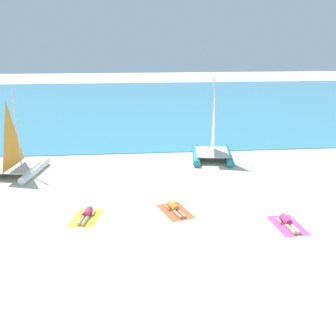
# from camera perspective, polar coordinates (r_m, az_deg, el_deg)

# --- Properties ---
(ground_plane) EXTENTS (120.00, 120.00, 0.00)m
(ground_plane) POSITION_cam_1_polar(r_m,az_deg,el_deg) (24.43, -1.00, 0.73)
(ground_plane) COLOR beige
(ocean_water) EXTENTS (120.00, 40.00, 0.05)m
(ocean_water) POSITION_cam_1_polar(r_m,az_deg,el_deg) (45.96, -3.18, 9.27)
(ocean_water) COLOR teal
(ocean_water) RESTS_ON ground
(sailboat_white) EXTENTS (2.92, 3.99, 4.74)m
(sailboat_white) POSITION_cam_1_polar(r_m,az_deg,el_deg) (23.82, -20.87, 0.78)
(sailboat_white) COLOR white
(sailboat_white) RESTS_ON ground
(sailboat_teal) EXTENTS (2.96, 4.15, 5.01)m
(sailboat_teal) POSITION_cam_1_polar(r_m,az_deg,el_deg) (25.17, 6.37, 2.94)
(sailboat_teal) COLOR teal
(sailboat_teal) RESTS_ON ground
(towel_left) EXTENTS (1.46, 2.08, 0.01)m
(towel_left) POSITION_cam_1_polar(r_m,az_deg,el_deg) (17.64, -11.65, -6.98)
(towel_left) COLOR yellow
(towel_left) RESTS_ON ground
(sunbather_left) EXTENTS (0.71, 1.56, 0.30)m
(sunbather_left) POSITION_cam_1_polar(r_m,az_deg,el_deg) (17.65, -11.61, -6.52)
(sunbather_left) COLOR #D83372
(sunbather_left) RESTS_ON towel_left
(towel_middle) EXTENTS (1.63, 2.14, 0.01)m
(towel_middle) POSITION_cam_1_polar(r_m,az_deg,el_deg) (17.85, 1.05, -6.25)
(towel_middle) COLOR #EA5933
(towel_middle) RESTS_ON ground
(sunbather_middle) EXTENTS (0.84, 1.54, 0.30)m
(sunbather_middle) POSITION_cam_1_polar(r_m,az_deg,el_deg) (17.85, 0.96, -5.80)
(sunbather_middle) COLOR orange
(sunbather_middle) RESTS_ON towel_middle
(towel_right) EXTENTS (1.24, 1.98, 0.01)m
(towel_right) POSITION_cam_1_polar(r_m,az_deg,el_deg) (17.34, 16.80, -7.90)
(towel_right) COLOR #D84C99
(towel_right) RESTS_ON ground
(sunbather_right) EXTENTS (0.57, 1.57, 0.30)m
(sunbather_right) POSITION_cam_1_polar(r_m,az_deg,el_deg) (17.34, 16.74, -7.43)
(sunbather_right) COLOR #D83372
(sunbather_right) RESTS_ON towel_right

